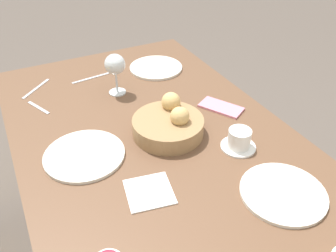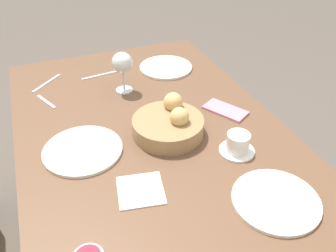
{
  "view_description": "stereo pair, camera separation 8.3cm",
  "coord_description": "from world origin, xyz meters",
  "views": [
    {
      "loc": [
        -0.83,
        0.37,
        1.45
      ],
      "look_at": [
        -0.02,
        -0.04,
        0.8
      ],
      "focal_mm": 38.0,
      "sensor_mm": 36.0,
      "label": 1
    },
    {
      "loc": [
        -0.86,
        0.29,
        1.45
      ],
      "look_at": [
        -0.02,
        -0.04,
        0.8
      ],
      "focal_mm": 38.0,
      "sensor_mm": 36.0,
      "label": 2
    }
  ],
  "objects": [
    {
      "name": "dining_table",
      "position": [
        0.0,
        0.0,
        0.66
      ],
      "size": [
        1.34,
        0.84,
        0.77
      ],
      "color": "brown",
      "rests_on": "ground_plane"
    },
    {
      "name": "bread_basket",
      "position": [
        -0.02,
        -0.05,
        0.8
      ],
      "size": [
        0.23,
        0.23,
        0.11
      ],
      "color": "#99754C",
      "rests_on": "dining_table"
    },
    {
      "name": "plate_near_left",
      "position": [
        -0.39,
        -0.19,
        0.77
      ],
      "size": [
        0.22,
        0.22,
        0.01
      ],
      "color": "silver",
      "rests_on": "dining_table"
    },
    {
      "name": "plate_near_right",
      "position": [
        0.41,
        -0.2,
        0.77
      ],
      "size": [
        0.22,
        0.22,
        0.01
      ],
      "color": "silver",
      "rests_on": "dining_table"
    },
    {
      "name": "plate_far_center",
      "position": [
        -0.01,
        0.23,
        0.77
      ],
      "size": [
        0.24,
        0.24,
        0.01
      ],
      "color": "silver",
      "rests_on": "dining_table"
    },
    {
      "name": "wine_glass",
      "position": [
        0.3,
        0.01,
        0.88
      ],
      "size": [
        0.08,
        0.08,
        0.16
      ],
      "color": "silver",
      "rests_on": "dining_table"
    },
    {
      "name": "coffee_cup",
      "position": [
        -0.18,
        -0.2,
        0.79
      ],
      "size": [
        0.11,
        0.11,
        0.06
      ],
      "color": "white",
      "rests_on": "dining_table"
    },
    {
      "name": "fork_silver",
      "position": [
        0.45,
        0.07,
        0.77
      ],
      "size": [
        0.03,
        0.16,
        0.0
      ],
      "color": "#B7B7BC",
      "rests_on": "dining_table"
    },
    {
      "name": "knife_silver",
      "position": [
        0.47,
        0.28,
        0.77
      ],
      "size": [
        0.12,
        0.12,
        0.0
      ],
      "color": "#B7B7BC",
      "rests_on": "dining_table"
    },
    {
      "name": "spoon_coffee",
      "position": [
        0.32,
        0.3,
        0.77
      ],
      "size": [
        0.11,
        0.06,
        0.0
      ],
      "color": "#B7B7BC",
      "rests_on": "dining_table"
    },
    {
      "name": "napkin",
      "position": [
        -0.23,
        0.12,
        0.77
      ],
      "size": [
        0.14,
        0.14,
        0.0
      ],
      "color": "white",
      "rests_on": "dining_table"
    },
    {
      "name": "cell_phone",
      "position": [
        0.03,
        -0.28,
        0.77
      ],
      "size": [
        0.17,
        0.14,
        0.01
      ],
      "color": "pink",
      "rests_on": "dining_table"
    }
  ]
}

